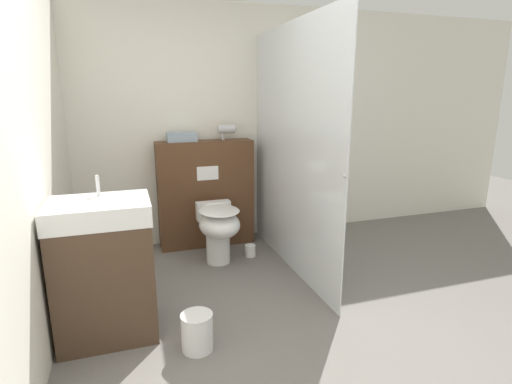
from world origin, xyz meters
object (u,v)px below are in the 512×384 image
at_px(toilet, 219,228).
at_px(waste_bin, 197,332).
at_px(sink_vanity, 105,269).
at_px(hair_drier, 227,129).

relative_size(toilet, waste_bin, 2.29).
xyz_separation_m(sink_vanity, hair_drier, (1.21, 1.45, 0.76)).
height_order(sink_vanity, waste_bin, sink_vanity).
bearing_deg(hair_drier, waste_bin, -110.49).
relative_size(sink_vanity, hair_drier, 5.29).
distance_m(toilet, sink_vanity, 1.32).
bearing_deg(sink_vanity, toilet, 42.52).
bearing_deg(waste_bin, hair_drier, 69.51).
bearing_deg(toilet, waste_bin, -109.24).
relative_size(sink_vanity, waste_bin, 4.39).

